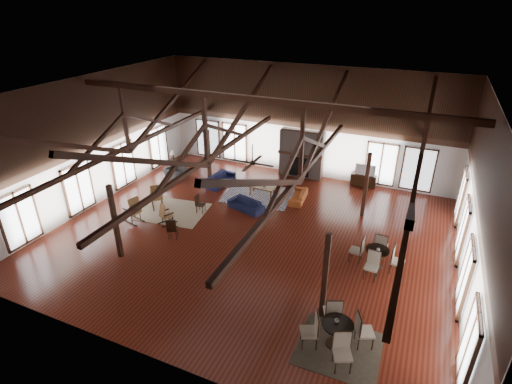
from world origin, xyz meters
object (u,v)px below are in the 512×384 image
at_px(sofa_navy_left, 221,179).
at_px(cafe_table_near, 337,330).
at_px(sofa_navy_front, 246,205).
at_px(cafe_table_far, 377,255).
at_px(tv_console, 363,180).
at_px(coffee_table, 262,187).
at_px(armchair, 176,173).
at_px(sofa_orange, 298,196).

distance_m(sofa_navy_left, cafe_table_near, 11.73).
height_order(sofa_navy_front, cafe_table_far, cafe_table_far).
relative_size(cafe_table_near, tv_console, 1.64).
relative_size(coffee_table, tv_console, 1.05).
bearing_deg(armchair, tv_console, -69.29).
distance_m(sofa_orange, armchair, 6.99).
height_order(sofa_orange, cafe_table_far, cafe_table_far).
bearing_deg(cafe_table_near, armchair, 143.70).
height_order(sofa_orange, armchair, armchair).
xyz_separation_m(coffee_table, cafe_table_far, (6.17, -3.76, 0.07)).
relative_size(armchair, cafe_table_near, 0.49).
distance_m(armchair, cafe_table_near, 13.46).
bearing_deg(sofa_navy_front, armchair, 177.72).
height_order(sofa_navy_left, cafe_table_far, cafe_table_far).
xyz_separation_m(sofa_navy_front, armchair, (-5.03, 1.66, 0.08)).
bearing_deg(sofa_navy_left, cafe_table_near, -130.58).
bearing_deg(cafe_table_far, sofa_orange, 137.55).
relative_size(cafe_table_near, cafe_table_far, 1.05).
bearing_deg(sofa_orange, sofa_navy_front, -50.67).
bearing_deg(cafe_table_far, sofa_navy_left, 154.90).
distance_m(sofa_navy_left, armchair, 2.63).
relative_size(coffee_table, cafe_table_far, 0.67).
bearing_deg(sofa_navy_left, armchair, 103.05).
bearing_deg(armchair, sofa_navy_left, -79.75).
height_order(coffee_table, cafe_table_far, cafe_table_far).
relative_size(sofa_navy_left, cafe_table_far, 0.95).
xyz_separation_m(sofa_navy_left, coffee_table, (2.54, -0.32, 0.17)).
distance_m(armchair, tv_console, 10.16).
bearing_deg(coffee_table, sofa_navy_left, 175.78).
relative_size(armchair, cafe_table_far, 0.52).
bearing_deg(cafe_table_near, tv_console, 96.25).
bearing_deg(sofa_orange, cafe_table_far, 42.46).
relative_size(sofa_navy_front, sofa_orange, 1.07).
bearing_deg(armchair, coffee_table, -87.41).
xyz_separation_m(sofa_navy_left, cafe_table_far, (8.71, -4.08, 0.24)).
xyz_separation_m(coffee_table, armchair, (-5.14, -0.05, -0.11)).
bearing_deg(armchair, cafe_table_near, -124.32).
bearing_deg(sofa_navy_front, cafe_table_near, -31.31).
bearing_deg(cafe_table_near, cafe_table_far, 83.77).
xyz_separation_m(sofa_orange, tv_console, (2.63, 3.01, 0.08)).
bearing_deg(sofa_orange, tv_console, 133.77).
bearing_deg(coffee_table, armchair, -176.35).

